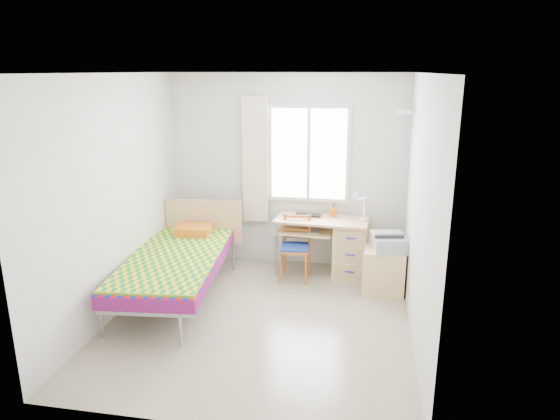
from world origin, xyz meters
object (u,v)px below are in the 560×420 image
object	(u,v)px
desk	(346,245)
printer	(388,242)
bed	(178,260)
chair	(296,243)
cabinet	(384,270)

from	to	relation	value
desk	printer	xyz separation A→B (m)	(0.53, -0.44, 0.23)
bed	desk	size ratio (longest dim) A/B	1.83
desk	chair	distance (m)	0.67
chair	cabinet	world-z (taller)	chair
printer	bed	bearing A→B (deg)	-177.64
bed	cabinet	world-z (taller)	bed
cabinet	printer	bearing A→B (deg)	14.05
bed	cabinet	distance (m)	2.49
bed	printer	xyz separation A→B (m)	(2.45, 0.59, 0.18)
bed	chair	size ratio (longest dim) A/B	2.70
desk	chair	bearing A→B (deg)	-156.93
bed	desk	bearing A→B (deg)	22.94
chair	cabinet	xyz separation A→B (m)	(1.12, -0.23, -0.20)
desk	chair	xyz separation A→B (m)	(-0.63, -0.21, 0.06)
desk	chair	size ratio (longest dim) A/B	1.48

